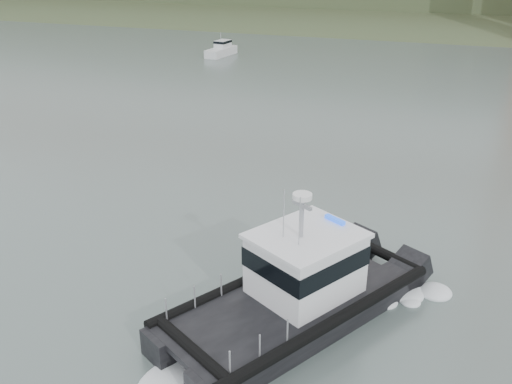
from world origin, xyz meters
TOP-DOWN VIEW (x-y plane):
  - ground at (0.00, 0.00)m, footprint 400.00×400.00m
  - patrol_boat at (3.74, 1.69)m, footprint 9.28×11.86m
  - motorboat at (-20.45, 52.37)m, footprint 2.55×5.60m

SIDE VIEW (x-z plane):
  - ground at x=0.00m, z-range 0.00..0.00m
  - motorboat at x=-20.45m, z-range -0.74..2.23m
  - patrol_boat at x=3.74m, z-range -1.37..4.13m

